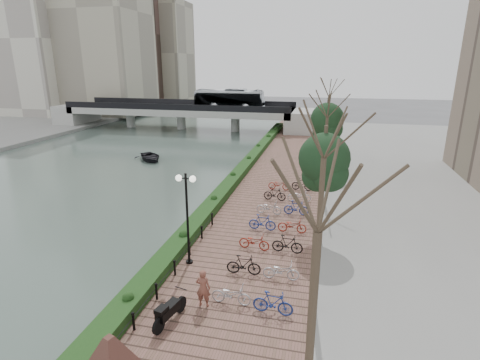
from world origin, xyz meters
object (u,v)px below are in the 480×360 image
(motorcycle, at_px, (170,310))
(pedestrian, at_px, (203,288))
(lamppost, at_px, (187,199))
(boat, at_px, (150,157))

(motorcycle, xyz_separation_m, pedestrian, (0.93, 1.29, 0.28))
(lamppost, distance_m, pedestrian, 4.51)
(pedestrian, bearing_deg, boat, -62.29)
(lamppost, relative_size, boat, 1.19)
(boat, bearing_deg, lamppost, -101.20)
(lamppost, height_order, pedestrian, lamppost)
(pedestrian, distance_m, boat, 27.69)
(lamppost, relative_size, motorcycle, 2.66)
(lamppost, xyz_separation_m, pedestrian, (1.84, -3.21, -2.59))
(motorcycle, bearing_deg, pedestrian, 66.77)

